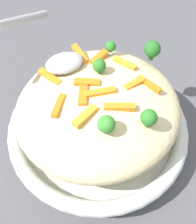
% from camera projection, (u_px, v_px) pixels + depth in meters
% --- Properties ---
extents(ground_plane, '(2.40, 2.40, 0.00)m').
position_uv_depth(ground_plane, '(98.00, 137.00, 0.46)').
color(ground_plane, '#4C4C51').
extents(serving_bowl, '(0.29, 0.29, 0.05)m').
position_uv_depth(serving_bowl, '(98.00, 129.00, 0.44)').
color(serving_bowl, silver).
rests_on(serving_bowl, ground_plane).
extents(pasta_mound, '(0.24, 0.23, 0.08)m').
position_uv_depth(pasta_mound, '(98.00, 108.00, 0.39)').
color(pasta_mound, beige).
rests_on(pasta_mound, serving_bowl).
extents(carrot_piece_0, '(0.02, 0.03, 0.01)m').
position_uv_depth(carrot_piece_0, '(84.00, 98.00, 0.35)').
color(carrot_piece_0, orange).
rests_on(carrot_piece_0, pasta_mound).
extents(carrot_piece_1, '(0.02, 0.03, 0.01)m').
position_uv_depth(carrot_piece_1, '(63.00, 59.00, 0.40)').
color(carrot_piece_1, orange).
rests_on(carrot_piece_1, pasta_mound).
extents(carrot_piece_2, '(0.02, 0.04, 0.01)m').
position_uv_depth(carrot_piece_2, '(149.00, 84.00, 0.37)').
color(carrot_piece_2, orange).
rests_on(carrot_piece_2, pasta_mound).
extents(carrot_piece_3, '(0.03, 0.03, 0.01)m').
position_uv_depth(carrot_piece_3, '(60.00, 108.00, 0.35)').
color(carrot_piece_3, orange).
rests_on(carrot_piece_3, pasta_mound).
extents(carrot_piece_4, '(0.04, 0.03, 0.01)m').
position_uv_depth(carrot_piece_4, '(87.00, 83.00, 0.37)').
color(carrot_piece_4, orange).
rests_on(carrot_piece_4, pasta_mound).
extents(carrot_piece_5, '(0.04, 0.02, 0.01)m').
position_uv_depth(carrot_piece_5, '(103.00, 92.00, 0.36)').
color(carrot_piece_5, orange).
rests_on(carrot_piece_5, pasta_mound).
extents(carrot_piece_6, '(0.04, 0.03, 0.01)m').
position_uv_depth(carrot_piece_6, '(119.00, 107.00, 0.34)').
color(carrot_piece_6, orange).
rests_on(carrot_piece_6, pasta_mound).
extents(carrot_piece_7, '(0.01, 0.04, 0.01)m').
position_uv_depth(carrot_piece_7, '(80.00, 54.00, 0.41)').
color(carrot_piece_7, orange).
rests_on(carrot_piece_7, pasta_mound).
extents(carrot_piece_8, '(0.03, 0.01, 0.01)m').
position_uv_depth(carrot_piece_8, '(135.00, 83.00, 0.37)').
color(carrot_piece_8, orange).
rests_on(carrot_piece_8, pasta_mound).
extents(carrot_piece_9, '(0.03, 0.04, 0.01)m').
position_uv_depth(carrot_piece_9, '(125.00, 63.00, 0.39)').
color(carrot_piece_9, orange).
rests_on(carrot_piece_9, pasta_mound).
extents(carrot_piece_10, '(0.03, 0.02, 0.01)m').
position_uv_depth(carrot_piece_10, '(99.00, 58.00, 0.40)').
color(carrot_piece_10, orange).
rests_on(carrot_piece_10, pasta_mound).
extents(carrot_piece_11, '(0.04, 0.02, 0.01)m').
position_uv_depth(carrot_piece_11, '(85.00, 116.00, 0.33)').
color(carrot_piece_11, orange).
rests_on(carrot_piece_11, pasta_mound).
extents(carrot_piece_12, '(0.03, 0.04, 0.01)m').
position_uv_depth(carrot_piece_12, '(50.00, 77.00, 0.38)').
color(carrot_piece_12, orange).
rests_on(carrot_piece_12, pasta_mound).
extents(broccoli_floret_0, '(0.02, 0.02, 0.02)m').
position_uv_depth(broccoli_floret_0, '(99.00, 66.00, 0.37)').
color(broccoli_floret_0, '#296820').
rests_on(broccoli_floret_0, pasta_mound).
extents(broccoli_floret_1, '(0.02, 0.02, 0.02)m').
position_uv_depth(broccoli_floret_1, '(111.00, 46.00, 0.41)').
color(broccoli_floret_1, '#296820').
rests_on(broccoli_floret_1, pasta_mound).
extents(broccoli_floret_2, '(0.02, 0.02, 0.03)m').
position_uv_depth(broccoli_floret_2, '(106.00, 124.00, 0.32)').
color(broccoli_floret_2, '#377928').
rests_on(broccoli_floret_2, pasta_mound).
extents(broccoli_floret_3, '(0.02, 0.02, 0.03)m').
position_uv_depth(broccoli_floret_3, '(152.00, 49.00, 0.39)').
color(broccoli_floret_3, '#205B1C').
rests_on(broccoli_floret_3, pasta_mound).
extents(broccoli_floret_4, '(0.02, 0.02, 0.03)m').
position_uv_depth(broccoli_floret_4, '(149.00, 118.00, 0.32)').
color(broccoli_floret_4, '#296820').
rests_on(broccoli_floret_4, pasta_mound).
extents(serving_spoon, '(0.16, 0.15, 0.09)m').
position_uv_depth(serving_spoon, '(41.00, 47.00, 0.38)').
color(serving_spoon, '#B7B7BC').
rests_on(serving_spoon, pasta_mound).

